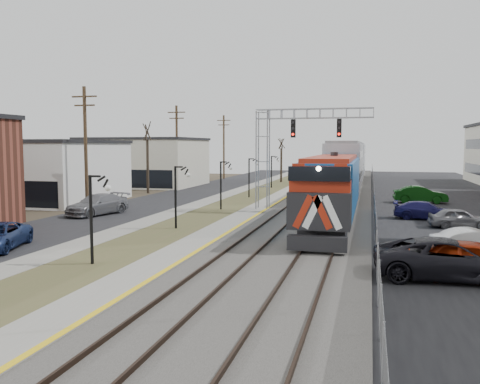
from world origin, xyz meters
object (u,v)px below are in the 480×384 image
(train, at_px, (348,168))
(car_lot_a, at_px, (471,261))
(car_lot_b, at_px, (477,244))
(signal_gantry, at_px, (284,142))

(train, bearing_deg, car_lot_a, -80.01)
(car_lot_a, distance_m, car_lot_b, 4.57)
(signal_gantry, relative_size, car_lot_a, 1.91)
(train, relative_size, car_lot_a, 13.39)
(signal_gantry, relative_size, car_lot_b, 2.23)
(signal_gantry, bearing_deg, car_lot_b, -50.81)
(car_lot_a, relative_size, car_lot_b, 1.17)
(train, bearing_deg, signal_gantry, -104.29)
(signal_gantry, distance_m, car_lot_a, 21.93)
(train, xyz_separation_m, signal_gantry, (-4.28, -16.81, 2.70))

